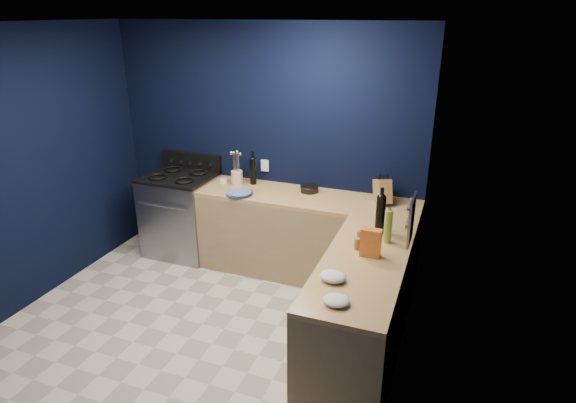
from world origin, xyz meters
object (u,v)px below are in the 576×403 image
at_px(utensil_crock, 237,178).
at_px(knife_block, 382,191).
at_px(gas_range, 182,216).
at_px(crouton_bag, 371,243).
at_px(plate_stack, 239,193).

distance_m(utensil_crock, knife_block, 1.59).
relative_size(gas_range, crouton_bag, 4.00).
xyz_separation_m(utensil_crock, crouton_bag, (1.70, -1.14, 0.04)).
distance_m(gas_range, knife_block, 2.35).
bearing_deg(gas_range, utensil_crock, 8.10).
xyz_separation_m(plate_stack, crouton_bag, (1.54, -0.85, 0.10)).
xyz_separation_m(gas_range, crouton_bag, (2.39, -1.04, 0.55)).
relative_size(plate_stack, utensil_crock, 1.69).
height_order(gas_range, plate_stack, plate_stack).
xyz_separation_m(knife_block, crouton_bag, (0.11, -1.16, -0.00)).
distance_m(gas_range, crouton_bag, 2.67).
bearing_deg(utensil_crock, gas_range, -171.90).
xyz_separation_m(gas_range, utensil_crock, (0.69, 0.10, 0.52)).
xyz_separation_m(plate_stack, utensil_crock, (-0.16, 0.28, 0.06)).
relative_size(plate_stack, knife_block, 1.11).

